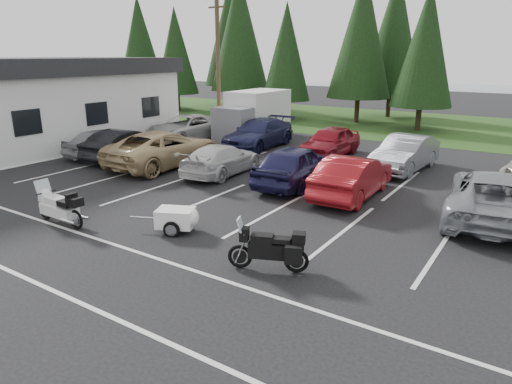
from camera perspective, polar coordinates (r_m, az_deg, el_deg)
The scene contains 28 objects.
ground at distance 14.64m, azimuth -2.22°, elevation -3.56°, with size 120.00×120.00×0.00m, color black.
grass_strip at distance 36.41m, azimuth 20.44°, elevation 7.75°, with size 80.00×16.00×0.01m, color #1D3D13.
building at distance 30.21m, azimuth -26.82°, elevation 10.04°, with size 10.60×15.60×4.90m, color white, non-canonical shape.
utility_pole at distance 29.33m, azimuth -4.77°, elevation 16.00°, with size 1.60×0.26×9.00m.
box_truck at distance 28.79m, azimuth -0.80°, elevation 9.56°, with size 2.40×5.60×2.90m, color silver, non-canonical shape.
stall_markings at distance 16.22m, azimuth 1.88°, elevation -1.48°, with size 32.00×16.00×0.01m, color silver.
conifer_0 at distance 49.29m, azimuth -14.34°, elevation 17.67°, with size 4.58×4.58×10.66m.
conifer_1 at distance 44.12m, azimuth -10.01°, elevation 16.98°, with size 3.96×3.96×9.22m.
conifer_2 at distance 41.62m, azimuth -2.10°, elevation 19.39°, with size 5.10×5.10×11.89m.
conifer_3 at distance 37.44m, azimuth 3.84°, elevation 17.07°, with size 3.87×3.87×9.02m.
conifer_4 at distance 36.48m, azimuth 13.07°, elevation 18.69°, with size 4.80×4.80×11.17m.
conifer_5 at distance 33.72m, azimuth 20.45°, elevation 16.75°, with size 4.14×4.14×9.63m.
conifer_back_a at distance 47.37m, azimuth -3.18°, elevation 19.36°, with size 5.28×5.28×12.30m.
conifer_back_b at distance 40.51m, azimuth 16.92°, elevation 18.53°, with size 4.97×4.97×11.58m.
car_near_0 at distance 25.09m, azimuth -18.40°, elevation 5.97°, with size 1.74×4.32×1.47m, color #9FA0A4.
car_near_1 at distance 23.86m, azimuth -16.04°, elevation 5.73°, with size 1.63×4.67×1.54m, color black.
car_near_2 at distance 22.05m, azimuth -11.43°, elevation 5.37°, with size 2.79×6.04×1.68m, color tan.
car_near_3 at distance 20.16m, azimuth -4.31°, elevation 4.09°, with size 1.86×4.59×1.33m, color beige.
car_near_4 at distance 18.47m, azimuth 4.85°, elevation 3.39°, with size 1.94×4.83×1.65m, color #1A193F.
car_near_5 at distance 17.19m, azimuth 11.99°, elevation 1.91°, with size 1.65×4.73×1.56m, color maroon.
car_near_6 at distance 16.27m, azimuth 27.64°, elevation -0.46°, with size 2.65×5.75×1.60m, color gray.
car_far_0 at distance 28.31m, azimuth -8.69°, elevation 7.89°, with size 2.60×5.65×1.57m, color #B8B8B6.
car_far_1 at distance 26.03m, azimuth 0.34°, elevation 7.33°, with size 2.23×5.48×1.59m, color #181B3D.
car_far_2 at distance 24.00m, azimuth 9.22°, elevation 6.23°, with size 1.82×4.52×1.54m, color maroon.
car_far_3 at distance 21.81m, azimuth 18.13°, elevation 4.61°, with size 1.67×4.79×1.58m, color slate.
touring_motorcycle at distance 15.37m, azimuth -23.44°, elevation -1.34°, with size 2.43×0.75×1.34m, color silver, non-canonical shape.
cargo_trailer at distance 13.80m, azimuth -9.99°, elevation -3.49°, with size 1.58×0.89×0.73m, color white, non-canonical shape.
adventure_motorcycle at distance 11.12m, azimuth 1.50°, elevation -6.62°, with size 2.21×0.77×1.35m, color black, non-canonical shape.
Camera 1 is at (7.99, -11.15, 5.10)m, focal length 32.00 mm.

